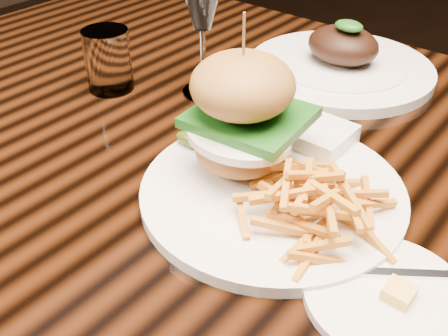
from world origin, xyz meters
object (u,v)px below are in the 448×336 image
Objects in this scene: dining_table at (300,203)px; burger_plate at (267,156)px; wine_glass at (202,2)px; far_dish at (340,64)px.

burger_plate is (0.00, -0.09, 0.13)m from dining_table.
burger_plate is at bearing -89.15° from dining_table.
dining_table is 0.16m from burger_plate.
far_dish is (0.13, 0.20, -0.13)m from wine_glass.
wine_glass reaches higher than far_dish.
far_dish is at bearing 55.75° from wine_glass.
wine_glass reaches higher than dining_table.
wine_glass is at bearing -124.25° from far_dish.
burger_plate reaches higher than wine_glass.
burger_plate is 0.29m from wine_glass.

